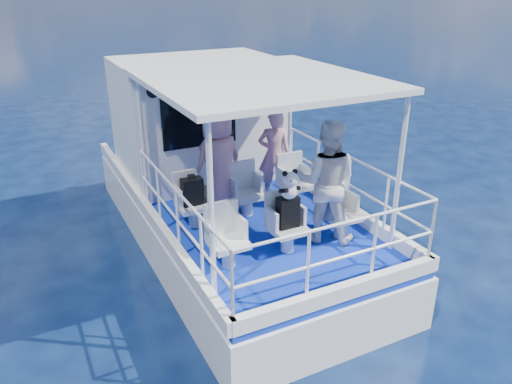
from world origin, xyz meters
TOP-DOWN VIEW (x-y plane):
  - ground at (0.00, 0.00)m, footprint 2000.00×2000.00m
  - hull at (0.00, 1.00)m, footprint 3.00×7.00m
  - deck at (0.00, 1.00)m, footprint 2.90×6.90m
  - cabin at (0.00, 2.30)m, footprint 2.85×2.00m
  - canopy at (0.00, -0.20)m, footprint 3.00×3.20m
  - canopy_posts at (0.00, -0.25)m, footprint 2.77×2.97m
  - railings at (0.00, -0.58)m, footprint 2.84×3.59m
  - seat_port_fwd at (-0.90, 0.20)m, footprint 0.48×0.46m
  - seat_center_fwd at (0.00, 0.20)m, footprint 0.48×0.46m
  - seat_stbd_fwd at (0.90, 0.20)m, footprint 0.48×0.46m
  - seat_port_aft at (-0.90, -1.10)m, footprint 0.48×0.46m
  - seat_center_aft at (0.00, -1.10)m, footprint 0.48×0.46m
  - seat_stbd_aft at (0.90, -1.10)m, footprint 0.48×0.46m
  - passenger_port_fwd at (-0.37, 0.44)m, footprint 0.74×0.60m
  - passenger_stbd_fwd at (0.75, 0.68)m, footprint 0.66×0.55m
  - passenger_stbd_aft at (0.66, -1.02)m, footprint 1.10×1.08m
  - backpack_port at (-0.92, 0.18)m, footprint 0.32×0.18m
  - backpack_center at (-0.01, -1.10)m, footprint 0.29×0.17m
  - compact_camera at (-0.92, 0.19)m, footprint 0.11×0.06m
  - panda at (-0.01, -1.13)m, footprint 0.26×0.22m

SIDE VIEW (x-z plane):
  - ground at x=0.00m, z-range 0.00..0.00m
  - hull at x=0.00m, z-range -0.80..0.80m
  - deck at x=0.00m, z-range 0.80..0.90m
  - seat_port_fwd at x=-0.90m, z-range 0.90..1.28m
  - seat_center_fwd at x=0.00m, z-range 0.90..1.28m
  - seat_stbd_fwd at x=0.90m, z-range 0.90..1.28m
  - seat_port_aft at x=-0.90m, z-range 0.90..1.28m
  - seat_center_aft at x=0.00m, z-range 0.90..1.28m
  - seat_stbd_aft at x=0.90m, z-range 0.90..1.28m
  - railings at x=0.00m, z-range 0.90..1.90m
  - backpack_port at x=-0.92m, z-range 1.28..1.70m
  - backpack_center at x=-0.01m, z-range 1.28..1.72m
  - passenger_stbd_fwd at x=0.75m, z-range 0.90..2.43m
  - compact_camera at x=-0.92m, z-range 1.70..1.76m
  - passenger_port_fwd at x=-0.37m, z-range 0.90..2.66m
  - passenger_stbd_aft at x=0.66m, z-range 0.90..2.69m
  - panda at x=-0.01m, z-range 1.72..2.12m
  - cabin at x=0.00m, z-range 0.90..3.10m
  - canopy_posts at x=0.00m, z-range 0.90..3.10m
  - canopy at x=0.00m, z-range 3.10..3.18m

